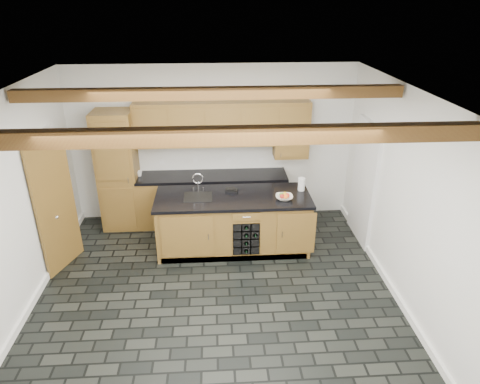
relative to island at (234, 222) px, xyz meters
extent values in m
plane|color=black|center=(-0.31, -1.28, -0.46)|extent=(5.00, 5.00, 0.00)
plane|color=white|center=(-0.31, 1.22, 0.94)|extent=(5.00, 0.00, 5.00)
plane|color=white|center=(-2.81, -1.28, 0.94)|extent=(0.00, 5.00, 5.00)
plane|color=white|center=(2.19, -1.28, 0.94)|extent=(0.00, 5.00, 5.00)
plane|color=white|center=(-0.31, -1.28, 2.34)|extent=(5.00, 5.00, 0.00)
cube|color=#523715|center=(-0.31, -2.48, 2.24)|extent=(4.90, 0.15, 0.15)
cube|color=#523715|center=(-0.31, -0.68, 2.24)|extent=(4.90, 0.15, 0.15)
cube|color=white|center=(-2.79, -1.28, -0.41)|extent=(0.04, 5.00, 0.10)
cube|color=white|center=(2.17, -1.28, -0.41)|extent=(0.04, 5.00, 0.10)
cube|color=white|center=(-2.78, 0.02, 0.56)|extent=(0.06, 0.94, 2.04)
cube|color=olive|center=(-2.63, -0.33, 0.54)|extent=(0.31, 0.77, 2.00)
cube|color=white|center=(2.16, 0.22, 0.56)|extent=(0.06, 0.98, 2.04)
cube|color=black|center=(2.19, 0.22, 0.54)|extent=(0.02, 0.86, 1.96)
cube|color=olive|center=(-1.96, 0.92, 0.59)|extent=(0.65, 0.60, 2.10)
cube|color=olive|center=(-0.33, 0.92, -0.02)|extent=(2.60, 0.60, 0.88)
cube|color=black|center=(-0.33, 0.92, 0.44)|extent=(2.64, 0.62, 0.05)
cube|color=white|center=(-0.33, 1.21, 0.73)|extent=(2.60, 0.02, 0.52)
cube|color=olive|center=(-0.43, 1.04, 1.36)|extent=(2.40, 0.35, 0.75)
cube|color=olive|center=(1.07, 1.04, 1.24)|extent=(0.60, 0.35, 1.00)
cube|color=olive|center=(-0.01, 0.02, -0.02)|extent=(2.40, 0.90, 0.88)
cube|color=black|center=(-0.01, 0.02, 0.44)|extent=(2.46, 0.96, 0.05)
cube|color=olive|center=(-0.73, -0.45, 0.02)|extent=(0.80, 0.02, 0.70)
cube|color=olive|center=(0.94, -0.45, 0.02)|extent=(0.60, 0.02, 0.70)
cube|color=black|center=(0.17, -0.29, -0.06)|extent=(0.42, 0.30, 0.56)
cylinder|color=black|center=(0.17, -0.33, 0.15)|extent=(0.07, 0.26, 0.07)
cylinder|color=black|center=(0.17, -0.33, -0.13)|extent=(0.07, 0.26, 0.07)
cylinder|color=black|center=(0.31, -0.33, 0.01)|extent=(0.07, 0.26, 0.07)
cylinder|color=black|center=(0.17, -0.33, 0.01)|extent=(0.07, 0.26, 0.07)
cylinder|color=black|center=(0.17, -0.33, -0.27)|extent=(0.07, 0.26, 0.07)
cube|color=black|center=(-0.56, 0.02, 0.46)|extent=(0.45, 0.40, 0.02)
cylinder|color=silver|center=(-0.56, 0.20, 0.57)|extent=(0.02, 0.02, 0.20)
torus|color=silver|center=(-0.56, 0.20, 0.71)|extent=(0.18, 0.02, 0.18)
cylinder|color=silver|center=(-0.64, 0.20, 0.51)|extent=(0.02, 0.02, 0.08)
cylinder|color=silver|center=(-0.48, 0.20, 0.51)|extent=(0.02, 0.02, 0.08)
cube|color=black|center=(-0.02, 0.19, 0.49)|extent=(0.22, 0.16, 0.04)
cylinder|color=black|center=(-0.02, 0.19, 0.52)|extent=(0.13, 0.13, 0.02)
imported|color=silver|center=(0.78, -0.15, 0.50)|extent=(0.29, 0.29, 0.07)
sphere|color=red|center=(0.83, -0.15, 0.53)|extent=(0.07, 0.07, 0.07)
sphere|color=orange|center=(0.80, -0.11, 0.53)|extent=(0.07, 0.07, 0.07)
sphere|color=#458424|center=(0.74, -0.12, 0.53)|extent=(0.07, 0.07, 0.07)
sphere|color=red|center=(0.74, -0.18, 0.53)|extent=(0.07, 0.07, 0.07)
sphere|color=orange|center=(0.80, -0.20, 0.53)|extent=(0.07, 0.07, 0.07)
cylinder|color=white|center=(1.11, 0.17, 0.57)|extent=(0.11, 0.11, 0.21)
imported|color=white|center=(-1.61, 0.94, 0.51)|extent=(0.13, 0.13, 0.09)
camera|label=1|loc=(-0.28, -6.09, 3.35)|focal=32.00mm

